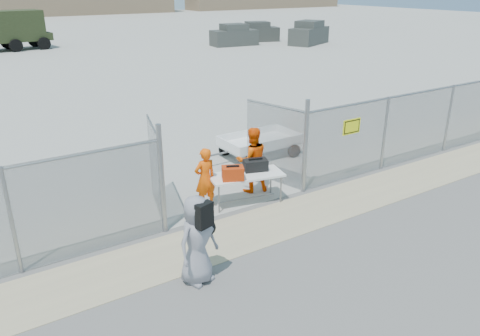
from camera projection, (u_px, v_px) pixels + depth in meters
ground at (290, 245)px, 9.96m from camera, size 160.00×160.00×0.00m
tarmac_inside at (6, 43)px, 42.83m from camera, size 160.00×80.00×0.01m
dirt_strip at (263, 226)px, 10.74m from camera, size 44.00×1.60×0.01m
chain_link_fence at (240, 168)px, 11.11m from camera, size 40.00×0.20×2.20m
folding_table at (246, 189)px, 11.73m from camera, size 1.96×1.13×0.78m
orange_bag at (233, 173)px, 11.23m from camera, size 0.61×0.53×0.32m
black_duffel at (255, 165)px, 11.77m from camera, size 0.67×0.51×0.28m
security_worker_left at (205, 179)px, 11.34m from camera, size 0.58×0.39×1.56m
security_worker_right at (252, 160)px, 12.23m from camera, size 1.00×0.86×1.76m
visitor at (197, 240)px, 8.48m from camera, size 0.97×0.77×1.73m
utility_trailer at (260, 145)px, 14.89m from camera, size 3.19×1.68×0.77m
military_truck at (6, 31)px, 37.42m from camera, size 6.72×3.17×3.09m
parked_vehicle_near at (234, 35)px, 40.58m from camera, size 4.13×2.20×1.79m
parked_vehicle_mid at (257, 32)px, 43.48m from camera, size 4.18×2.75×1.74m
parked_vehicle_far at (309, 33)px, 41.41m from camera, size 4.81×3.65×1.98m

